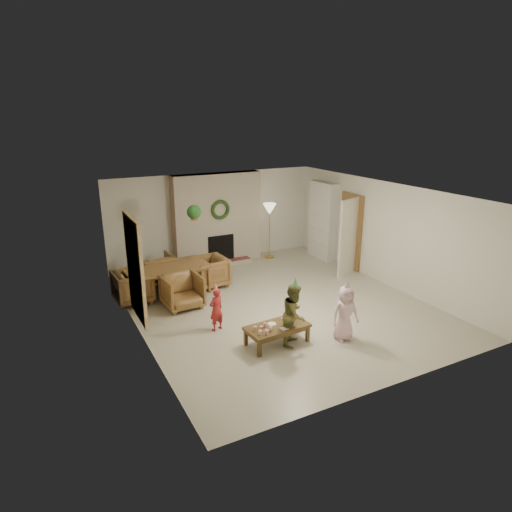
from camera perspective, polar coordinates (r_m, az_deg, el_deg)
floor at (r=9.89m, az=2.63°, el=-6.19°), size 7.00×7.00×0.00m
ceiling at (r=9.16m, az=2.85°, el=8.24°), size 7.00×7.00×0.00m
wall_back at (r=12.50m, az=-5.34°, el=4.96°), size 7.00×0.00×7.00m
wall_front at (r=6.85m, az=17.63°, el=-6.99°), size 7.00×0.00×7.00m
wall_left at (r=8.43m, az=-15.24°, el=-2.05°), size 0.00×7.00×7.00m
wall_right at (r=11.21m, az=16.16°, el=2.81°), size 0.00×7.00×7.00m
fireplace_mass at (r=12.31m, az=-4.99°, el=4.78°), size 2.50×0.40×2.50m
fireplace_hearth at (r=12.33m, az=-4.22°, el=-0.94°), size 1.60×0.30×0.12m
fireplace_firebox at (r=12.36m, az=-4.57°, el=1.00°), size 0.75×0.12×0.75m
fireplace_wreath at (r=12.04m, az=-4.60°, el=5.95°), size 0.54×0.10×0.54m
floor_lamp_base at (r=13.00m, az=1.69°, el=-0.09°), size 0.30×0.30×0.03m
floor_lamp_post at (r=12.80m, az=1.72°, el=3.02°), size 0.03×0.03×1.44m
floor_lamp_shade at (r=12.64m, az=1.75°, el=6.05°), size 0.38×0.38×0.32m
bookshelf_carcass at (r=12.85m, az=8.59°, el=4.52°), size 0.30×1.00×2.20m
bookshelf_shelf_a at (r=13.01m, az=8.39°, el=1.72°), size 0.30×0.92×0.03m
bookshelf_shelf_b at (r=12.90m, az=8.47°, el=3.43°), size 0.30×0.92×0.03m
bookshelf_shelf_c at (r=12.81m, az=8.55°, el=5.16°), size 0.30×0.92×0.03m
bookshelf_shelf_d at (r=12.73m, az=8.63°, el=6.92°), size 0.30×0.92×0.03m
books_row_lower at (r=12.84m, az=8.73°, el=2.14°), size 0.20×0.40×0.24m
books_row_mid at (r=12.89m, az=8.30°, el=4.07°), size 0.20×0.44×0.24m
books_row_upper at (r=12.69m, az=8.77°, el=5.63°), size 0.20×0.36×0.22m
door_frame at (r=12.10m, az=12.07°, el=3.09°), size 0.05×0.86×2.04m
door_leaf at (r=11.59m, az=11.78°, el=2.35°), size 0.77×0.32×2.00m
curtain_panel at (r=8.62m, az=-15.28°, el=-1.60°), size 0.06×1.20×2.00m
dining_table at (r=10.46m, az=-11.16°, el=-3.18°), size 1.95×1.17×0.66m
dining_chair_near at (r=9.72m, az=-9.46°, el=-4.51°), size 0.83×0.85×0.73m
dining_chair_far at (r=11.19m, az=-12.66°, el=-1.68°), size 0.83×0.85×0.73m
dining_chair_left at (r=10.22m, az=-15.53°, el=-3.81°), size 0.85×0.83×0.73m
dining_chair_right at (r=10.81m, az=-6.03°, el=-2.02°), size 0.85×0.83×0.73m
hanging_plant_cord at (r=10.03m, az=-8.05°, el=6.90°), size 0.01×0.01×0.70m
hanging_plant_pot at (r=10.10m, az=-7.96°, el=4.96°), size 0.16×0.16×0.12m
hanging_plant_foliage at (r=10.08m, az=-7.99°, el=5.62°), size 0.32×0.32×0.32m
coffee_table_top at (r=8.17m, az=2.73°, el=-9.10°), size 1.19×0.66×0.05m
coffee_table_apron at (r=8.20m, az=2.72°, el=-9.48°), size 1.10×0.56×0.07m
coffee_leg_fl at (r=7.83m, az=0.45°, el=-11.84°), size 0.07×0.07×0.30m
coffee_leg_fr at (r=8.36m, az=6.65°, el=-9.90°), size 0.07×0.07×0.30m
coffee_leg_bl at (r=8.18m, az=-1.32°, el=-10.44°), size 0.07×0.07×0.30m
coffee_leg_br at (r=8.69m, az=4.73°, el=-8.70°), size 0.07×0.07×0.30m
cup_a at (r=7.82m, az=0.56°, el=-9.82°), size 0.07×0.07×0.08m
cup_b at (r=7.96m, az=-0.13°, el=-9.31°), size 0.07×0.07×0.08m
cup_c at (r=7.84m, az=1.40°, el=-9.76°), size 0.07×0.07×0.08m
cup_d at (r=7.97m, az=0.70°, el=-9.26°), size 0.07×0.07×0.08m
cup_e at (r=7.96m, az=1.88°, el=-9.34°), size 0.07×0.07×0.08m
cup_f at (r=8.09m, az=1.18°, el=-8.85°), size 0.07×0.07×0.08m
plate_a at (r=8.21m, az=2.05°, el=-8.70°), size 0.17×0.17×0.01m
plate_b at (r=8.21m, az=4.38°, el=-8.77°), size 0.17×0.17×0.01m
plate_c at (r=8.43m, az=4.66°, el=-8.02°), size 0.17×0.17×0.01m
food_scoop at (r=8.19m, az=4.39°, el=-8.55°), size 0.07×0.07×0.06m
napkin_left at (r=8.06m, az=3.64°, el=-9.27°), size 0.14×0.14×0.01m
napkin_right at (r=8.43m, az=3.88°, el=-7.99°), size 0.14×0.14×0.01m
child_red at (r=8.63m, az=-5.14°, el=-6.86°), size 0.36×0.29×0.86m
party_hat_red at (r=8.44m, az=-5.23°, el=-3.98°), size 0.12×0.12×0.16m
child_plaid at (r=8.09m, az=4.96°, el=-7.47°), size 0.71×0.70×1.16m
party_hat_plaid at (r=7.84m, az=5.08°, el=-3.38°), size 0.18×0.18×0.19m
child_pink at (r=8.39m, az=11.39°, el=-7.21°), size 0.56×0.41×1.05m
party_hat_pink at (r=8.17m, az=11.64°, el=-3.60°), size 0.17×0.17×0.19m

